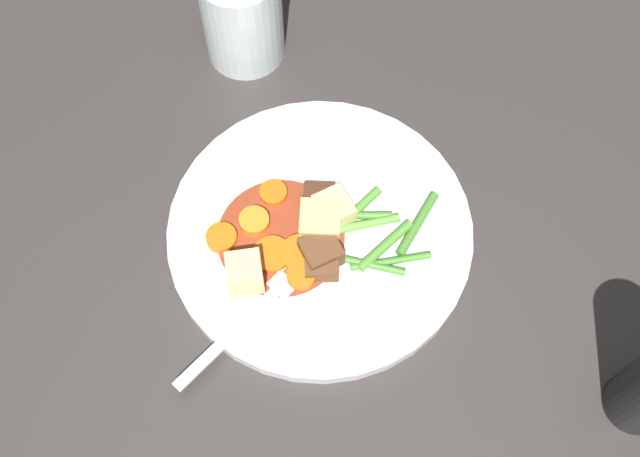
% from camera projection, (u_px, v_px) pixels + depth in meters
% --- Properties ---
extents(ground_plane, '(3.00, 3.00, 0.00)m').
position_uv_depth(ground_plane, '(320.00, 236.00, 0.72)').
color(ground_plane, '#383330').
extents(dinner_plate, '(0.28, 0.28, 0.02)m').
position_uv_depth(dinner_plate, '(320.00, 232.00, 0.71)').
color(dinner_plate, white).
rests_on(dinner_plate, ground_plane).
extents(stew_sauce, '(0.11, 0.11, 0.00)m').
position_uv_depth(stew_sauce, '(281.00, 237.00, 0.70)').
color(stew_sauce, '#93381E').
rests_on(stew_sauce, dinner_plate).
extents(carrot_slice_0, '(0.03, 0.03, 0.01)m').
position_uv_depth(carrot_slice_0, '(273.00, 193.00, 0.71)').
color(carrot_slice_0, orange).
rests_on(carrot_slice_0, dinner_plate).
extents(carrot_slice_1, '(0.03, 0.03, 0.01)m').
position_uv_depth(carrot_slice_1, '(222.00, 238.00, 0.69)').
color(carrot_slice_1, orange).
rests_on(carrot_slice_1, dinner_plate).
extents(carrot_slice_2, '(0.05, 0.05, 0.01)m').
position_uv_depth(carrot_slice_2, '(301.00, 254.00, 0.69)').
color(carrot_slice_2, orange).
rests_on(carrot_slice_2, dinner_plate).
extents(carrot_slice_3, '(0.04, 0.04, 0.01)m').
position_uv_depth(carrot_slice_3, '(254.00, 222.00, 0.70)').
color(carrot_slice_3, orange).
rests_on(carrot_slice_3, dinner_plate).
extents(carrot_slice_4, '(0.03, 0.03, 0.01)m').
position_uv_depth(carrot_slice_4, '(301.00, 276.00, 0.68)').
color(carrot_slice_4, orange).
rests_on(carrot_slice_4, dinner_plate).
extents(carrot_slice_5, '(0.05, 0.05, 0.01)m').
position_uv_depth(carrot_slice_5, '(272.00, 255.00, 0.69)').
color(carrot_slice_5, orange).
rests_on(carrot_slice_5, dinner_plate).
extents(potato_chunk_0, '(0.03, 0.03, 0.03)m').
position_uv_depth(potato_chunk_0, '(245.00, 273.00, 0.67)').
color(potato_chunk_0, '#EAD68C').
rests_on(potato_chunk_0, dinner_plate).
extents(potato_chunk_1, '(0.04, 0.04, 0.02)m').
position_uv_depth(potato_chunk_1, '(334.00, 209.00, 0.70)').
color(potato_chunk_1, '#EAD68C').
rests_on(potato_chunk_1, dinner_plate).
extents(potato_chunk_2, '(0.04, 0.04, 0.03)m').
position_uv_depth(potato_chunk_2, '(324.00, 225.00, 0.69)').
color(potato_chunk_2, '#E5CC7A').
rests_on(potato_chunk_2, dinner_plate).
extents(meat_chunk_0, '(0.04, 0.04, 0.02)m').
position_uv_depth(meat_chunk_0, '(321.00, 252.00, 0.68)').
color(meat_chunk_0, brown).
rests_on(meat_chunk_0, dinner_plate).
extents(meat_chunk_1, '(0.03, 0.03, 0.02)m').
position_uv_depth(meat_chunk_1, '(320.00, 199.00, 0.70)').
color(meat_chunk_1, '#4C2B19').
rests_on(meat_chunk_1, dinner_plate).
extents(meat_chunk_2, '(0.03, 0.02, 0.02)m').
position_uv_depth(meat_chunk_2, '(323.00, 268.00, 0.68)').
color(meat_chunk_2, brown).
rests_on(meat_chunk_2, dinner_plate).
extents(green_bean_0, '(0.08, 0.03, 0.01)m').
position_uv_depth(green_bean_0, '(362.00, 263.00, 0.68)').
color(green_bean_0, '#4C8E33').
rests_on(green_bean_0, dinner_plate).
extents(green_bean_1, '(0.05, 0.05, 0.01)m').
position_uv_depth(green_bean_1, '(385.00, 246.00, 0.69)').
color(green_bean_1, '#599E38').
rests_on(green_bean_1, dinner_plate).
extents(green_bean_2, '(0.04, 0.06, 0.01)m').
position_uv_depth(green_bean_2, '(418.00, 228.00, 0.70)').
color(green_bean_2, '#4C8E33').
rests_on(green_bean_2, dinner_plate).
extents(green_bean_3, '(0.07, 0.02, 0.01)m').
position_uv_depth(green_bean_3, '(391.00, 261.00, 0.69)').
color(green_bean_3, '#4C8E33').
rests_on(green_bean_3, dinner_plate).
extents(green_bean_4, '(0.06, 0.01, 0.01)m').
position_uv_depth(green_bean_4, '(359.00, 215.00, 0.70)').
color(green_bean_4, '#4C8E33').
rests_on(green_bean_4, dinner_plate).
extents(green_bean_5, '(0.04, 0.04, 0.01)m').
position_uv_depth(green_bean_5, '(359.00, 208.00, 0.71)').
color(green_bean_5, '#599E38').
rests_on(green_bean_5, dinner_plate).
extents(green_bean_6, '(0.07, 0.02, 0.01)m').
position_uv_depth(green_bean_6, '(360.00, 223.00, 0.70)').
color(green_bean_6, '#66AD42').
rests_on(green_bean_6, dinner_plate).
extents(fork, '(0.14, 0.13, 0.00)m').
position_uv_depth(fork, '(257.00, 309.00, 0.67)').
color(fork, silver).
rests_on(fork, dinner_plate).
extents(water_glass, '(0.08, 0.08, 0.11)m').
position_uv_depth(water_glass, '(242.00, 14.00, 0.76)').
color(water_glass, silver).
rests_on(water_glass, ground_plane).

